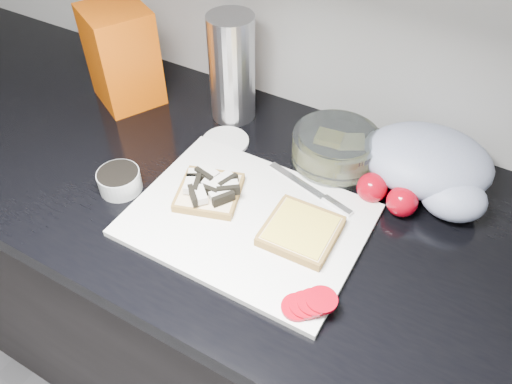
% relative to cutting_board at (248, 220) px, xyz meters
% --- Properties ---
extents(base_cabinet, '(3.50, 0.60, 0.86)m').
position_rel_cutting_board_xyz_m(base_cabinet, '(-0.01, 0.07, -0.48)').
color(base_cabinet, black).
rests_on(base_cabinet, ground).
extents(countertop, '(3.50, 0.64, 0.04)m').
position_rel_cutting_board_xyz_m(countertop, '(-0.01, 0.07, -0.03)').
color(countertop, black).
rests_on(countertop, base_cabinet).
extents(cutting_board, '(0.40, 0.30, 0.01)m').
position_rel_cutting_board_xyz_m(cutting_board, '(0.00, 0.00, 0.00)').
color(cutting_board, silver).
rests_on(cutting_board, countertop).
extents(bread_left, '(0.14, 0.14, 0.04)m').
position_rel_cutting_board_xyz_m(bread_left, '(-0.09, 0.01, 0.02)').
color(bread_left, beige).
rests_on(bread_left, cutting_board).
extents(bread_right, '(0.13, 0.13, 0.02)m').
position_rel_cutting_board_xyz_m(bread_right, '(0.10, 0.01, 0.01)').
color(bread_right, beige).
rests_on(bread_right, cutting_board).
extents(tomato_slices, '(0.09, 0.08, 0.02)m').
position_rel_cutting_board_xyz_m(tomato_slices, '(0.17, -0.11, 0.01)').
color(tomato_slices, '#970311').
rests_on(tomato_slices, cutting_board).
extents(knife, '(0.19, 0.06, 0.01)m').
position_rel_cutting_board_xyz_m(knife, '(0.09, 0.11, 0.01)').
color(knife, silver).
rests_on(knife, cutting_board).
extents(seed_tub, '(0.08, 0.08, 0.04)m').
position_rel_cutting_board_xyz_m(seed_tub, '(-0.25, -0.04, 0.02)').
color(seed_tub, '#A9AEAE').
rests_on(seed_tub, countertop).
extents(tub_lid, '(0.12, 0.12, 0.01)m').
position_rel_cutting_board_xyz_m(tub_lid, '(-0.15, 0.17, -0.00)').
color(tub_lid, silver).
rests_on(tub_lid, countertop).
extents(glass_bowl, '(0.17, 0.17, 0.07)m').
position_rel_cutting_board_xyz_m(glass_bowl, '(0.07, 0.22, 0.03)').
color(glass_bowl, silver).
rests_on(glass_bowl, countertop).
extents(bread_bag, '(0.18, 0.18, 0.21)m').
position_rel_cutting_board_xyz_m(bread_bag, '(-0.43, 0.20, 0.10)').
color(bread_bag, '#CA4003').
rests_on(bread_bag, countertop).
extents(steel_canister, '(0.10, 0.10, 0.23)m').
position_rel_cutting_board_xyz_m(steel_canister, '(-0.19, 0.26, 0.11)').
color(steel_canister, '#B8B8BD').
rests_on(steel_canister, countertop).
extents(grocery_bag, '(0.26, 0.23, 0.10)m').
position_rel_cutting_board_xyz_m(grocery_bag, '(0.25, 0.25, 0.04)').
color(grocery_bag, '#969FB9').
rests_on(grocery_bag, countertop).
extents(whole_tomatoes, '(0.11, 0.06, 0.06)m').
position_rel_cutting_board_xyz_m(whole_tomatoes, '(0.20, 0.16, 0.02)').
color(whole_tomatoes, '#970311').
rests_on(whole_tomatoes, countertop).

